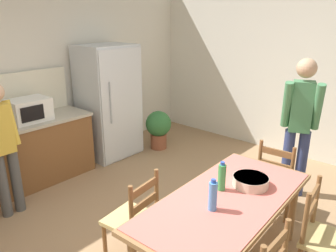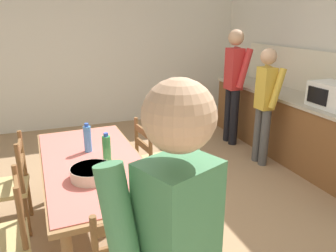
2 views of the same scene
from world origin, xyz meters
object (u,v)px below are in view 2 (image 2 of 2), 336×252
object	(u,v)px
serving_bowl	(92,172)
microwave	(333,95)
dining_table	(94,170)
person_at_counter	(265,101)
chair_side_near_right	(4,240)
chair_side_far_left	(155,162)
bottle_near_centre	(88,139)
chair_side_near_left	(9,187)
person_at_sink	(234,82)
bottle_off_centre	(107,149)

from	to	relation	value
serving_bowl	microwave	bearing A→B (deg)	101.15
microwave	dining_table	size ratio (longest dim) A/B	0.27
microwave	person_at_counter	size ratio (longest dim) A/B	0.32
chair_side_near_right	chair_side_far_left	xyz separation A→B (m)	(-0.87, 1.40, 0.00)
bottle_near_centre	person_at_counter	bearing A→B (deg)	104.56
chair_side_near_left	person_at_sink	xyz separation A→B (m)	(-1.29, 3.10, 0.55)
microwave	person_at_counter	world-z (taller)	person_at_counter
dining_table	chair_side_near_left	distance (m)	0.85
chair_side_near_right	chair_side_far_left	bearing A→B (deg)	116.14
chair_side_near_right	chair_side_far_left	size ratio (longest dim) A/B	1.00
chair_side_near_right	chair_side_near_left	size ratio (longest dim) A/B	1.00
bottle_off_centre	person_at_counter	bearing A→B (deg)	112.48
bottle_off_centre	chair_side_far_left	xyz separation A→B (m)	(-0.52, 0.59, -0.43)
dining_table	person_at_counter	world-z (taller)	person_at_counter
chair_side_near_left	microwave	bearing A→B (deg)	88.66
bottle_off_centre	serving_bowl	distance (m)	0.29
dining_table	chair_side_near_right	xyz separation A→B (m)	(0.44, -0.70, -0.22)
microwave	chair_side_near_right	world-z (taller)	microwave
microwave	chair_side_far_left	bearing A→B (deg)	-94.73
chair_side_far_left	chair_side_near_left	world-z (taller)	same
dining_table	chair_side_near_left	world-z (taller)	chair_side_near_left
dining_table	bottle_near_centre	distance (m)	0.31
serving_bowl	person_at_counter	xyz separation A→B (m)	(-1.16, 2.41, 0.08)
person_at_sink	chair_side_far_left	bearing A→B (deg)	-143.68
dining_table	chair_side_near_right	bearing A→B (deg)	-58.02
person_at_counter	chair_side_far_left	bearing A→B (deg)	-166.18
chair_side_near_right	microwave	bearing A→B (deg)	95.13
dining_table	serving_bowl	distance (m)	0.35
chair_side_far_left	person_at_counter	bearing A→B (deg)	-83.76
bottle_off_centre	chair_side_far_left	size ratio (longest dim) A/B	0.30
bottle_off_centre	person_at_counter	distance (m)	2.43
person_at_sink	person_at_counter	distance (m)	0.83
chair_side_far_left	person_at_sink	distance (m)	2.15
bottle_off_centre	chair_side_near_left	bearing A→B (deg)	-119.20
bottle_off_centre	person_at_counter	size ratio (longest dim) A/B	0.17
chair_side_near_left	person_at_counter	distance (m)	3.15
bottle_off_centre	person_at_counter	xyz separation A→B (m)	(-0.93, 2.25, 0.00)
dining_table	person_at_sink	world-z (taller)	person_at_sink
microwave	person_at_sink	size ratio (longest dim) A/B	0.28
chair_side_near_left	chair_side_far_left	bearing A→B (deg)	92.81
dining_table	chair_side_far_left	xyz separation A→B (m)	(-0.43, 0.70, -0.22)
bottle_near_centre	bottle_off_centre	size ratio (longest dim) A/B	1.00
chair_side_near_right	serving_bowl	bearing A→B (deg)	94.18
chair_side_near_right	person_at_sink	size ratio (longest dim) A/B	0.52
bottle_off_centre	chair_side_near_left	distance (m)	1.05
chair_side_near_right	chair_side_near_left	bearing A→B (deg)	176.40
chair_side_far_left	person_at_sink	xyz separation A→B (m)	(-1.23, 1.68, 0.55)
chair_side_near_left	chair_side_near_right	bearing A→B (deg)	2.87
bottle_off_centre	person_at_sink	bearing A→B (deg)	127.74
bottle_off_centre	person_at_sink	size ratio (longest dim) A/B	0.15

